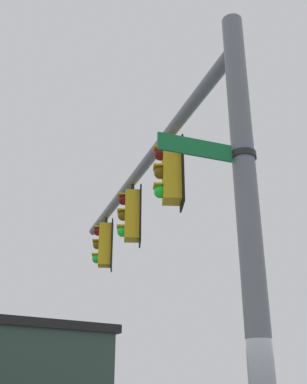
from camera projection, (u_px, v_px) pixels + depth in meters
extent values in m
cylinder|color=slate|center=(252.00, 257.00, 5.32)|extent=(0.28, 0.28, 6.76)
cylinder|color=slate|center=(139.00, 172.00, 9.91)|extent=(7.73, 2.51, 0.21)
cylinder|color=black|center=(171.00, 141.00, 8.34)|extent=(0.08, 0.08, 0.18)
cube|color=gold|center=(171.00, 173.00, 8.10)|extent=(0.36, 0.30, 1.05)
sphere|color=#590F0F|center=(160.00, 154.00, 8.23)|extent=(0.22, 0.22, 0.22)
cube|color=gold|center=(159.00, 149.00, 8.26)|extent=(0.24, 0.20, 0.03)
sphere|color=brown|center=(160.00, 173.00, 8.09)|extent=(0.22, 0.22, 0.22)
cube|color=gold|center=(159.00, 167.00, 8.12)|extent=(0.24, 0.20, 0.03)
sphere|color=#1EE533|center=(160.00, 192.00, 7.95)|extent=(0.22, 0.22, 0.22)
cube|color=gold|center=(159.00, 186.00, 7.98)|extent=(0.24, 0.20, 0.03)
cube|color=black|center=(182.00, 173.00, 8.11)|extent=(0.54, 0.03, 1.22)
cylinder|color=black|center=(133.00, 189.00, 10.20)|extent=(0.08, 0.08, 0.18)
cube|color=gold|center=(132.00, 216.00, 9.95)|extent=(0.36, 0.30, 1.05)
sphere|color=#590F0F|center=(123.00, 200.00, 10.08)|extent=(0.22, 0.22, 0.22)
cube|color=gold|center=(123.00, 196.00, 10.12)|extent=(0.24, 0.20, 0.03)
sphere|color=brown|center=(123.00, 216.00, 9.94)|extent=(0.22, 0.22, 0.22)
cube|color=gold|center=(122.00, 211.00, 9.98)|extent=(0.24, 0.20, 0.03)
sphere|color=#1EE533|center=(123.00, 232.00, 9.80)|extent=(0.22, 0.22, 0.22)
cube|color=gold|center=(122.00, 227.00, 9.84)|extent=(0.24, 0.20, 0.03)
cube|color=black|center=(140.00, 216.00, 9.96)|extent=(0.54, 0.03, 1.22)
cylinder|color=black|center=(106.00, 222.00, 12.06)|extent=(0.08, 0.08, 0.18)
cube|color=gold|center=(105.00, 245.00, 11.81)|extent=(0.36, 0.30, 1.05)
sphere|color=#590F0F|center=(98.00, 231.00, 11.94)|extent=(0.22, 0.22, 0.22)
cube|color=gold|center=(97.00, 228.00, 11.98)|extent=(0.24, 0.20, 0.03)
sphere|color=brown|center=(97.00, 245.00, 11.80)|extent=(0.22, 0.22, 0.22)
cube|color=gold|center=(97.00, 241.00, 11.84)|extent=(0.24, 0.20, 0.03)
sphere|color=#1EE533|center=(97.00, 259.00, 11.66)|extent=(0.22, 0.22, 0.22)
cube|color=gold|center=(96.00, 255.00, 11.70)|extent=(0.24, 0.20, 0.03)
cube|color=black|center=(112.00, 245.00, 11.82)|extent=(0.54, 0.03, 1.22)
cube|color=#147238|center=(196.00, 147.00, 5.62)|extent=(0.30, 0.92, 0.22)
cube|color=white|center=(196.00, 148.00, 5.62)|extent=(0.28, 0.91, 0.04)
cylinder|color=#262626|center=(243.00, 156.00, 5.82)|extent=(0.32, 0.32, 0.08)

